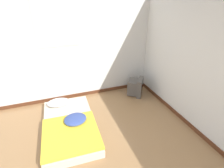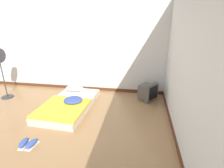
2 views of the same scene
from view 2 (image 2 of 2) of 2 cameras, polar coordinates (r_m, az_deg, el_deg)
The scene contains 7 objects.
ground_plane at distance 3.44m, azimuth -28.12°, elevation -19.30°, with size 20.00×20.00×0.00m, color #997047.
wall_back at distance 5.32m, azimuth -11.50°, elevation 11.65°, with size 7.58×0.08×2.60m.
wall_right at distance 2.27m, azimuth 27.64°, elevation -2.14°, with size 0.08×8.16×2.60m.
mattress_bed at distance 4.47m, azimuth -13.78°, elevation -6.23°, with size 1.10×1.94×0.29m.
crt_tv at distance 4.80m, azimuth 11.66°, elevation -2.53°, with size 0.55×0.55×0.49m.
sneaker_pair at distance 3.50m, azimuth -25.79°, elevation -17.08°, with size 0.29×0.28×0.10m.
standing_fan at distance 5.48m, azimuth -32.71°, elevation 5.68°, with size 0.32×0.39×1.37m.
Camera 2 is at (1.89, -2.00, 2.06)m, focal length 28.00 mm.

